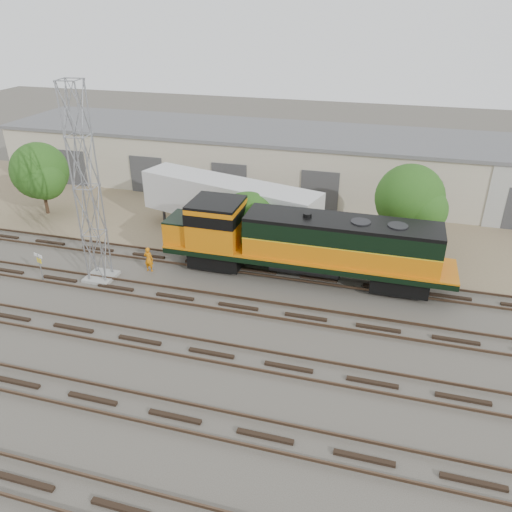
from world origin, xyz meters
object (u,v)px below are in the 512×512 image
(worker, at_px, (149,259))
(semi_trailer, at_px, (232,203))
(signal_tower, at_px, (87,191))
(locomotive, at_px, (301,242))

(worker, xyz_separation_m, semi_trailer, (3.66, 6.61, 1.87))
(signal_tower, height_order, semi_trailer, signal_tower)
(semi_trailer, bearing_deg, signal_tower, -111.57)
(signal_tower, relative_size, worker, 7.11)
(semi_trailer, bearing_deg, worker, -103.76)
(locomotive, xyz_separation_m, signal_tower, (-12.29, -3.59, 3.45))
(locomotive, distance_m, signal_tower, 13.26)
(signal_tower, relative_size, semi_trailer, 0.85)
(locomotive, xyz_separation_m, semi_trailer, (-6.06, 4.76, 0.22))
(signal_tower, bearing_deg, locomotive, 16.26)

